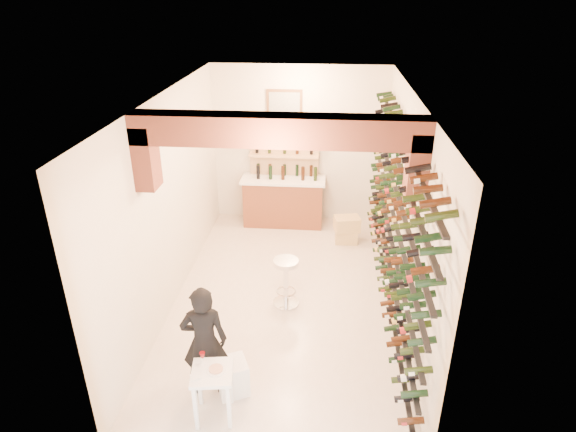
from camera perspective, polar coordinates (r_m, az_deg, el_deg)
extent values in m
plane|color=beige|center=(7.95, -0.19, -9.42)|extent=(6.00, 6.00, 0.00)
cube|color=beige|center=(9.96, 1.35, 8.24)|extent=(3.50, 0.02, 3.20)
cube|color=beige|center=(4.61, -3.63, -14.34)|extent=(3.50, 0.02, 3.20)
cube|color=beige|center=(7.51, -13.63, 1.58)|extent=(0.02, 6.00, 3.20)
cube|color=beige|center=(7.23, 13.74, 0.62)|extent=(0.02, 6.00, 3.20)
cube|color=#A9623C|center=(6.66, -0.23, 13.78)|extent=(3.50, 6.00, 0.02)
cube|color=#994A35|center=(5.74, -1.13, 10.00)|extent=(3.50, 0.35, 0.36)
cube|color=#994A35|center=(6.23, -16.30, 6.66)|extent=(0.24, 0.35, 0.80)
cube|color=#994A35|center=(5.91, 14.90, 5.84)|extent=(0.24, 0.35, 0.80)
cube|color=black|center=(7.86, 11.56, -8.31)|extent=(0.06, 5.70, 0.03)
cube|color=black|center=(7.65, 11.82, -5.81)|extent=(0.06, 5.70, 0.03)
cube|color=black|center=(7.45, 12.09, -3.18)|extent=(0.06, 5.70, 0.03)
cube|color=black|center=(7.27, 12.38, -0.41)|extent=(0.06, 5.70, 0.03)
cube|color=black|center=(7.11, 12.68, 2.49)|extent=(0.06, 5.70, 0.03)
cube|color=black|center=(6.97, 12.99, 5.52)|extent=(0.06, 5.70, 0.03)
cube|color=black|center=(6.85, 13.31, 8.67)|extent=(0.06, 5.70, 0.03)
cube|color=brown|center=(10.05, -0.55, 1.58)|extent=(1.60, 0.55, 0.96)
cube|color=white|center=(9.86, -0.57, 4.26)|extent=(1.70, 0.62, 0.05)
cube|color=tan|center=(10.10, -0.42, 4.90)|extent=(1.40, 0.10, 2.00)
cube|color=tan|center=(10.22, -0.46, 1.81)|extent=(1.40, 0.28, 0.04)
cube|color=tan|center=(10.03, -0.47, 4.43)|extent=(1.40, 0.28, 0.04)
cube|color=tan|center=(9.86, -0.48, 7.14)|extent=(1.40, 0.28, 0.04)
cube|color=tan|center=(9.72, -0.49, 9.94)|extent=(1.40, 0.28, 0.04)
cube|color=brown|center=(9.74, -0.42, 13.01)|extent=(0.70, 0.04, 0.55)
cube|color=#99998C|center=(9.72, -0.43, 12.98)|extent=(0.60, 0.01, 0.45)
cube|color=white|center=(5.76, -8.90, -17.68)|extent=(0.52, 0.52, 0.04)
cube|color=white|center=(5.88, -10.75, -21.24)|extent=(0.04, 0.04, 0.62)
cube|color=white|center=(5.84, -6.91, -21.30)|extent=(0.04, 0.04, 0.62)
cube|color=white|center=(6.14, -10.33, -18.74)|extent=(0.04, 0.04, 0.62)
cube|color=white|center=(6.10, -6.70, -18.78)|extent=(0.04, 0.04, 0.62)
cylinder|color=white|center=(5.74, -8.43, -17.40)|extent=(0.21, 0.21, 0.01)
cylinder|color=#BF7266|center=(5.73, -8.44, -17.29)|extent=(0.16, 0.16, 0.02)
cube|color=white|center=(5.70, -10.79, -18.01)|extent=(0.14, 0.14, 0.01)
cylinder|color=white|center=(5.86, -9.92, -16.50)|extent=(0.06, 0.06, 0.00)
cylinder|color=white|center=(5.84, -9.95, -16.20)|extent=(0.01, 0.01, 0.08)
cone|color=#61080B|center=(5.80, -10.00, -15.74)|extent=(0.06, 0.06, 0.07)
cube|color=white|center=(6.30, -6.51, -18.18)|extent=(0.46, 0.46, 0.44)
imported|color=black|center=(6.00, -9.75, -14.29)|extent=(0.60, 0.45, 1.50)
cylinder|color=silver|center=(7.79, -0.24, -10.13)|extent=(0.41, 0.41, 0.03)
cylinder|color=silver|center=(7.58, -0.25, -7.90)|extent=(0.08, 0.08, 0.72)
cylinder|color=silver|center=(7.38, -0.25, -5.44)|extent=(0.39, 0.39, 0.07)
torus|color=silver|center=(7.67, -0.24, -8.86)|extent=(0.31, 0.31, 0.02)
cube|color=tan|center=(9.54, 6.83, -2.35)|extent=(0.44, 0.31, 0.26)
cube|color=tan|center=(9.42, 6.92, -0.92)|extent=(0.53, 0.41, 0.28)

